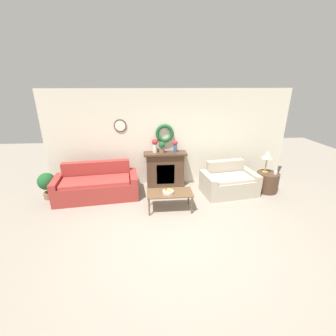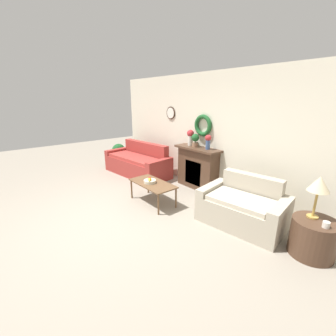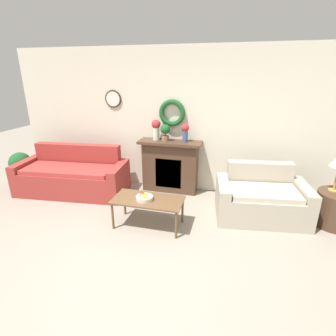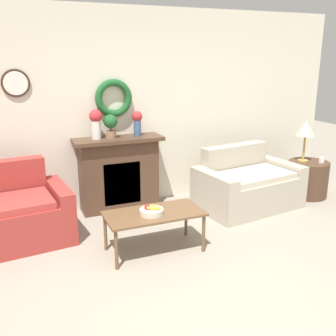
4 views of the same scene
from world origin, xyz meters
name	(u,v)px [view 1 (image 1 of 4)]	position (x,y,z in m)	size (l,w,h in m)	color
ground_plane	(181,239)	(0.00, 0.00, 0.00)	(16.00, 16.00, 0.00)	gray
wall_back	(169,139)	(-0.01, 2.67, 1.35)	(6.80, 0.16, 2.70)	beige
fireplace	(165,169)	(-0.12, 2.47, 0.51)	(1.19, 0.41, 1.01)	#4C3323
couch_left	(97,186)	(-1.94, 1.91, 0.32)	(2.15, 1.07, 0.89)	#9E332D
loveseat_right	(229,182)	(1.55, 1.84, 0.31)	(1.51, 1.04, 0.84)	#B2A893
coffee_table	(170,194)	(-0.12, 1.11, 0.41)	(1.05, 0.52, 0.45)	brown
fruit_bowl	(168,192)	(-0.16, 1.07, 0.49)	(0.25, 0.25, 0.11)	beige
side_table_by_loveseat	(267,182)	(2.65, 1.86, 0.27)	(0.59, 0.59, 0.54)	#4C3323
table_lamp	(268,155)	(2.58, 1.92, 1.02)	(0.28, 0.28, 0.61)	#B28E42
mug	(275,173)	(2.79, 1.76, 0.58)	(0.08, 0.08, 0.08)	silver
vase_on_mantel_left	(155,145)	(-0.40, 2.47, 1.24)	(0.17, 0.17, 0.39)	silver
vase_on_mantel_right	(175,145)	(0.16, 2.47, 1.21)	(0.14, 0.14, 0.33)	#3D5684
potted_plant_on_mantel	(162,146)	(-0.21, 2.45, 1.20)	(0.18, 0.18, 0.31)	#8E664C
potted_plant_floor_by_couch	(47,183)	(-3.20, 1.96, 0.42)	(0.44, 0.44, 0.69)	#8E664C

